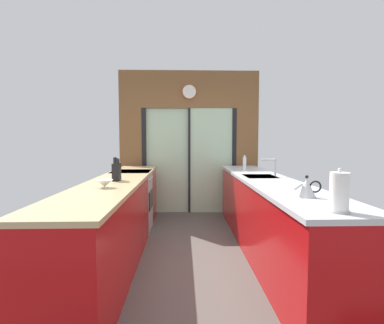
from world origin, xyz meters
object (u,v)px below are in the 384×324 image
(mixing_bowl, at_px, (105,184))
(oven_range, at_px, (132,201))
(paper_towel_roll, at_px, (339,192))
(knife_block, at_px, (117,172))
(kettle, at_px, (307,188))
(soap_bottle, at_px, (245,163))

(mixing_bowl, bearing_deg, oven_range, 90.65)
(oven_range, bearing_deg, paper_towel_roll, -56.02)
(knife_block, xyz_separation_m, paper_towel_roll, (1.78, -1.58, 0.02))
(knife_block, distance_m, paper_towel_roll, 2.38)
(knife_block, bearing_deg, paper_towel_roll, -41.58)
(mixing_bowl, distance_m, kettle, 1.86)
(knife_block, bearing_deg, oven_range, 90.97)
(paper_towel_roll, bearing_deg, knife_block, 138.42)
(oven_range, bearing_deg, mixing_bowl, -89.35)
(oven_range, relative_size, kettle, 3.94)
(kettle, height_order, soap_bottle, soap_bottle)
(knife_block, height_order, paper_towel_roll, paper_towel_roll)
(knife_block, relative_size, paper_towel_roll, 0.96)
(mixing_bowl, height_order, kettle, kettle)
(oven_range, height_order, knife_block, knife_block)
(knife_block, xyz_separation_m, kettle, (1.78, -1.07, -0.03))
(knife_block, bearing_deg, mixing_bowl, -89.99)
(oven_range, relative_size, mixing_bowl, 5.59)
(oven_range, xyz_separation_m, mixing_bowl, (0.02, -1.62, 0.51))
(oven_range, distance_m, kettle, 2.86)
(mixing_bowl, height_order, soap_bottle, soap_bottle)
(oven_range, height_order, mixing_bowl, mixing_bowl)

